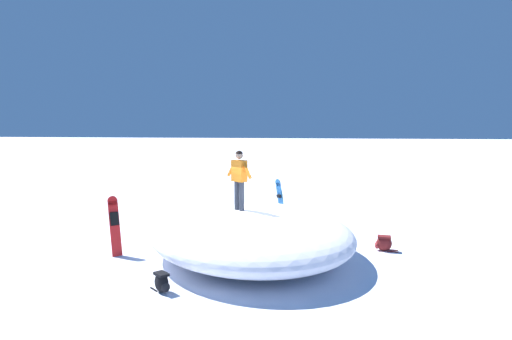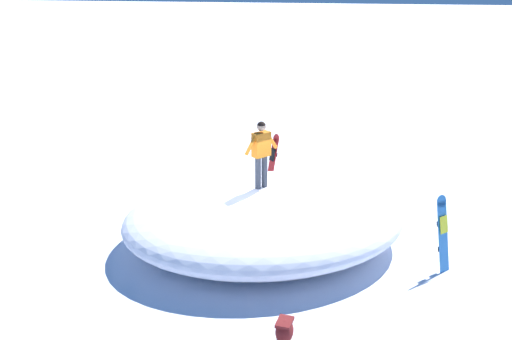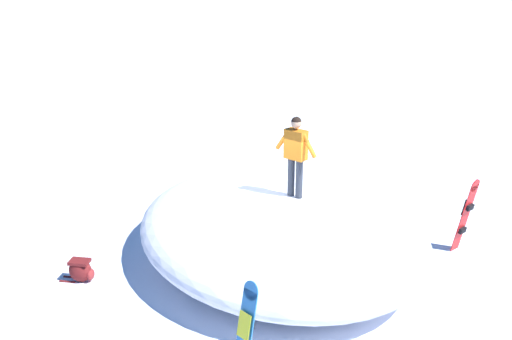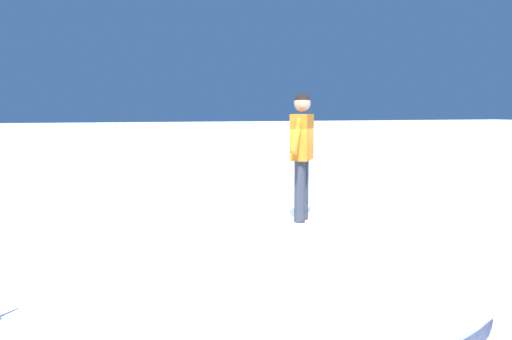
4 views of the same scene
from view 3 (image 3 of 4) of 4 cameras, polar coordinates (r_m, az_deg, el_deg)
name	(u,v)px [view 3 (image 3 of 4)]	position (r m, az deg, el deg)	size (l,w,h in m)	color
ground	(252,251)	(13.23, -0.41, -7.36)	(240.00, 240.00, 0.00)	white
snow_mound	(280,229)	(12.64, 2.19, -5.37)	(6.70, 5.44, 1.32)	white
snowboarder_standing	(296,150)	(12.19, 3.61, 1.81)	(0.83, 0.67, 1.62)	#333842
snowboard_primary_upright	(466,214)	(13.51, 18.44, -3.82)	(0.44, 0.44, 1.66)	red
snowboard_secondary_upright	(245,336)	(9.06, -1.02, -14.80)	(0.43, 0.43, 1.70)	#2672BF
backpack_near	(81,270)	(12.48, -15.52, -8.72)	(0.67, 0.35, 0.45)	maroon
backpack_far	(341,196)	(15.56, 7.68, -2.35)	(0.59, 0.53, 0.44)	black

